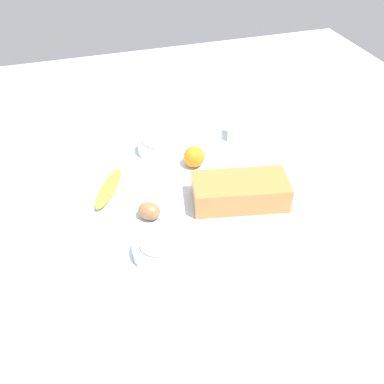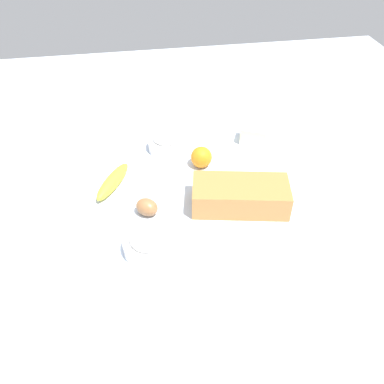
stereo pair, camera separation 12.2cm
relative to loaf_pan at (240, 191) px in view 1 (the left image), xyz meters
name	(u,v)px [view 1 (the left image)]	position (x,y,z in m)	size (l,w,h in m)	color
ground_plane	(192,204)	(-0.14, 0.04, -0.05)	(2.40, 2.40, 0.02)	silver
loaf_pan	(240,191)	(0.00, 0.00, 0.00)	(0.30, 0.18, 0.08)	#B77A3D
flour_bowl	(158,247)	(-0.28, -0.13, -0.01)	(0.13, 0.13, 0.06)	white
sugar_bowl	(156,144)	(-0.18, 0.33, -0.01)	(0.13, 0.13, 0.07)	white
banana	(109,188)	(-0.37, 0.15, -0.02)	(0.19, 0.04, 0.04)	yellow
orange_fruit	(194,157)	(-0.08, 0.21, -0.01)	(0.07, 0.07, 0.07)	orange
butter_block	(240,131)	(0.13, 0.33, -0.01)	(0.09, 0.06, 0.06)	#F4EDB2
egg_near_butter	(149,211)	(-0.27, 0.01, -0.02)	(0.05, 0.05, 0.07)	#9D6940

